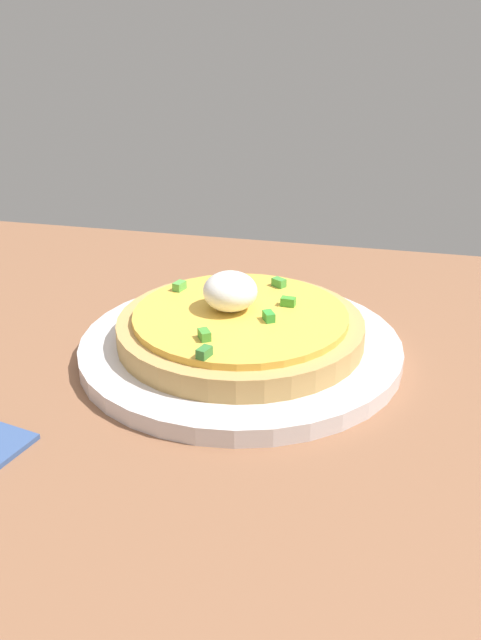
# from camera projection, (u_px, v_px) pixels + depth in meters

# --- Properties ---
(dining_table) EXTENTS (1.13, 0.82, 0.03)m
(dining_table) POSITION_uv_depth(u_px,v_px,m) (249.00, 426.00, 0.56)
(dining_table) COLOR brown
(dining_table) RESTS_ON ground
(plate) EXTENTS (0.29, 0.29, 0.02)m
(plate) POSITION_uv_depth(u_px,v_px,m) (240.00, 348.00, 0.64)
(plate) COLOR silver
(plate) RESTS_ON dining_table
(pizza) EXTENTS (0.22, 0.22, 0.06)m
(pizza) POSITION_uv_depth(u_px,v_px,m) (240.00, 325.00, 0.63)
(pizza) COLOR tan
(pizza) RESTS_ON plate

